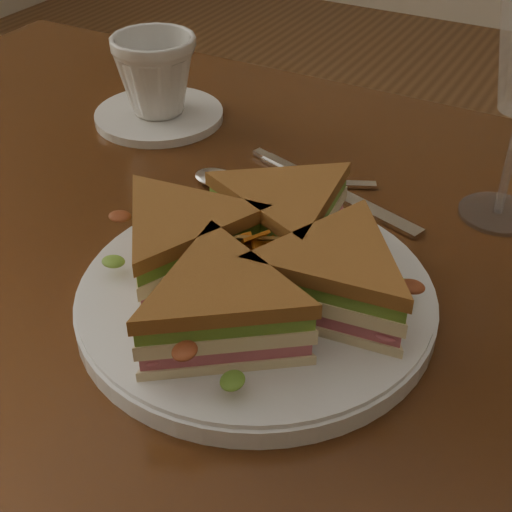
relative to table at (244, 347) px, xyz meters
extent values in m
cube|color=#32190B|center=(0.00, 0.00, 0.08)|extent=(1.20, 0.80, 0.04)
cylinder|color=black|center=(-0.54, 0.34, -0.30)|extent=(0.06, 0.06, 0.71)
cylinder|color=silver|center=(0.04, -0.04, 0.11)|extent=(0.28, 0.28, 0.02)
cube|color=silver|center=(0.00, 0.15, 0.10)|extent=(0.12, 0.07, 0.00)
ellipsoid|color=silver|center=(-0.09, 0.10, 0.10)|extent=(0.05, 0.03, 0.01)
cube|color=silver|center=(0.02, 0.14, 0.10)|extent=(0.20, 0.08, 0.00)
cube|color=silver|center=(-0.06, 0.17, 0.10)|extent=(0.05, 0.02, 0.00)
cylinder|color=white|center=(0.17, 0.18, 0.10)|extent=(0.07, 0.07, 0.00)
cylinder|color=white|center=(0.17, 0.18, 0.15)|extent=(0.01, 0.01, 0.10)
cylinder|color=silver|center=(-0.23, 0.20, 0.10)|extent=(0.15, 0.15, 0.01)
imported|color=silver|center=(-0.23, 0.20, 0.15)|extent=(0.11, 0.11, 0.09)
camera|label=1|loc=(0.25, -0.42, 0.47)|focal=50.00mm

